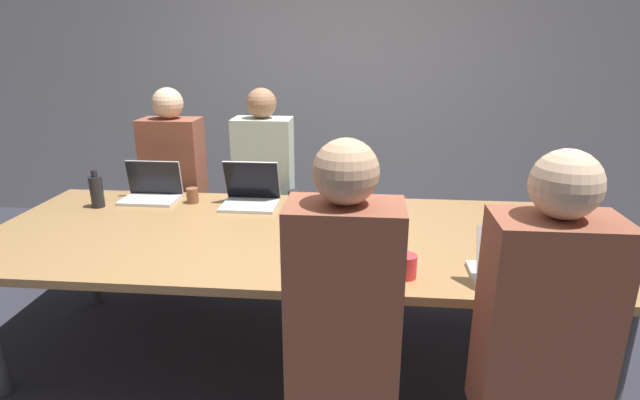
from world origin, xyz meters
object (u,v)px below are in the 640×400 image
object	(u,v)px
person_near_right	(538,360)
cup_far_left	(193,196)
laptop_far_midleft	(251,193)
laptop_near_midright	(349,261)
person_near_midright	(343,336)
cup_far_midleft	(294,199)
stapler	(295,236)
person_far_midleft	(265,191)
laptop_near_right	(513,266)
laptop_far_left	(152,189)
person_far_left	(176,191)
cup_near_midright	(406,266)
bottle_far_left	(97,191)

from	to	relation	value
person_near_right	cup_far_left	distance (m)	2.14
laptop_far_midleft	laptop_near_midright	bearing A→B (deg)	-55.43
person_near_right	laptop_far_midleft	xyz separation A→B (m)	(-1.28, 1.35, 0.13)
person_near_midright	cup_far_midleft	distance (m)	1.32
cup_far_midleft	stapler	distance (m)	0.54
stapler	person_far_midleft	bearing A→B (deg)	111.75
person_near_midright	laptop_far_midleft	world-z (taller)	person_near_midright
laptop_near_right	laptop_far_left	size ratio (longest dim) A/B	0.94
person_far_left	laptop_far_left	bearing A→B (deg)	-90.11
laptop_near_midright	person_far_left	bearing A→B (deg)	-46.50
person_near_midright	person_far_midleft	world-z (taller)	person_near_midright
person_near_right	person_far_midleft	world-z (taller)	person_near_right
laptop_near_right	person_far_left	world-z (taller)	person_far_left
laptop_near_midright	cup_near_midright	bearing A→B (deg)	-174.98
person_near_midright	cup_far_left	size ratio (longest dim) A/B	15.10
laptop_near_right	laptop_far_midleft	xyz separation A→B (m)	(-1.31, 0.90, 0.00)
bottle_far_left	laptop_near_right	bearing A→B (deg)	-19.17
cup_near_midright	person_far_left	bearing A→B (deg)	138.91
person_near_right	stapler	bearing A→B (deg)	-40.89
bottle_far_left	cup_near_midright	bearing A→B (deg)	-23.29
laptop_far_midleft	laptop_far_left	distance (m)	0.64
laptop_near_right	cup_far_midleft	distance (m)	1.37
person_near_right	person_near_midright	world-z (taller)	person_near_midright
person_near_midright	bottle_far_left	world-z (taller)	person_near_midright
cup_far_midleft	bottle_far_left	distance (m)	1.18
cup_far_midleft	laptop_far_left	size ratio (longest dim) A/B	0.29
bottle_far_left	laptop_near_midright	bearing A→B (deg)	-27.10
person_near_right	person_far_left	distance (m)	2.62
cup_near_midright	laptop_near_midright	bearing A→B (deg)	-174.98
laptop_near_right	cup_far_left	xyz separation A→B (m)	(-1.68, 0.90, -0.02)
cup_near_midright	laptop_far_left	size ratio (longest dim) A/B	0.29
laptop_near_midright	cup_far_midleft	bearing A→B (deg)	-68.07
laptop_far_left	cup_far_left	distance (m)	0.28
cup_far_left	laptop_far_left	bearing A→B (deg)	170.42
person_near_midright	cup_far_midleft	xyz separation A→B (m)	(-0.36, 1.27, 0.10)
cup_near_midright	bottle_far_left	size ratio (longest dim) A/B	0.44
cup_near_midright	laptop_far_midleft	bearing A→B (deg)	134.29
laptop_near_right	cup_far_left	distance (m)	1.90
cup_far_left	stapler	xyz separation A→B (m)	(0.71, -0.54, -0.02)
laptop_far_midleft	stapler	distance (m)	0.64
person_near_midright	cup_far_midleft	size ratio (longest dim) A/B	13.88
laptop_near_right	stapler	distance (m)	1.03
laptop_near_midright	cup_far_left	xyz separation A→B (m)	(-1.00, 0.92, -0.03)
person_near_right	cup_far_left	size ratio (longest dim) A/B	15.04
person_far_midleft	cup_far_left	bearing A→B (deg)	-124.58
laptop_far_midleft	cup_far_midleft	world-z (taller)	laptop_far_midleft
person_far_midleft	bottle_far_left	distance (m)	1.10
laptop_far_left	bottle_far_left	xyz separation A→B (m)	(-0.26, -0.18, 0.03)
cup_near_midright	laptop_far_left	world-z (taller)	laptop_far_left
laptop_near_right	laptop_far_midleft	world-z (taller)	laptop_far_midleft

